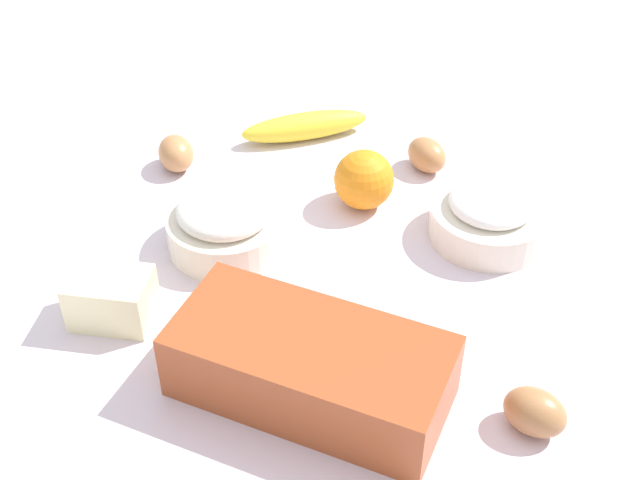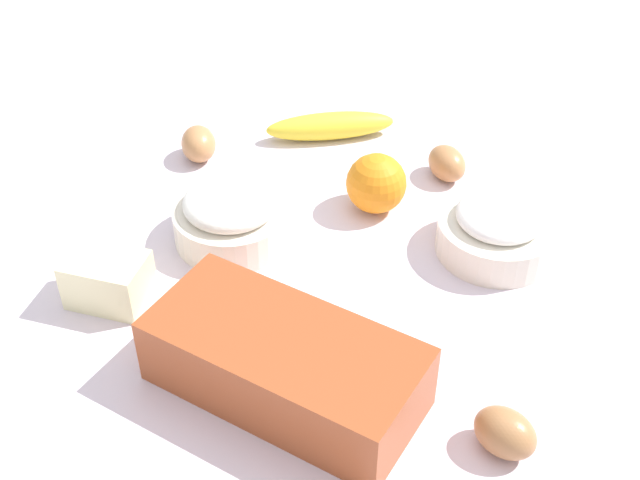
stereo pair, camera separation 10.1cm
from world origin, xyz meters
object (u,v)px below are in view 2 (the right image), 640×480
Objects in this scene: orange_fruit at (376,183)px; sugar_bowl at (498,229)px; egg_loose at (199,144)px; banana at (330,126)px; butter_block at (108,280)px; egg_beside_bowl at (505,433)px; egg_near_butter at (447,163)px; flour_bowl at (231,216)px; loaf_pan at (285,363)px.

sugar_bowl is at bearing 175.10° from orange_fruit.
sugar_bowl is at bearing 178.31° from egg_loose.
banana is 0.20m from egg_loose.
sugar_bowl is 0.47m from butter_block.
egg_near_butter is at bearing -63.76° from egg_beside_bowl.
orange_fruit reaches higher than flour_bowl.
egg_near_butter is (-0.06, -0.11, -0.02)m from orange_fruit.
flour_bowl reaches higher than egg_beside_bowl.
loaf_pan is 0.25m from butter_block.
orange_fruit is 1.24× the size of egg_near_butter.
loaf_pan reaches higher than egg_beside_bowl.
butter_block reaches higher than banana.
sugar_bowl is at bearing 131.36° from egg_near_butter.
banana is (0.30, -0.14, -0.01)m from sugar_bowl.
sugar_bowl is 1.65× the size of butter_block.
orange_fruit is at bearing -78.02° from loaf_pan.
flour_bowl is at bearing 21.95° from sugar_bowl.
flour_bowl is at bearing -22.42° from egg_beside_bowl.
egg_near_butter is at bearing -48.64° from sugar_bowl.
butter_block reaches higher than egg_loose.
banana is 2.39× the size of orange_fruit.
flour_bowl is 0.43m from egg_beside_bowl.
butter_block is 0.49m from egg_near_butter.
banana is at bearing -92.20° from flour_bowl.
egg_beside_bowl is at bearing 132.05° from banana.
egg_beside_bowl is (-0.22, -0.03, -0.02)m from loaf_pan.
sugar_bowl is 1.88× the size of orange_fruit.
banana is 0.43m from butter_block.
egg_loose is at bearing -29.41° from egg_beside_bowl.
egg_near_butter is at bearing -128.95° from flour_bowl.
butter_block is 0.30m from egg_loose.
butter_block is at bearing -2.67° from loaf_pan.
orange_fruit is 0.36m from butter_block.
egg_beside_bowl is (-0.47, 0.01, -0.01)m from butter_block.
flour_bowl is at bearing -42.20° from loaf_pan.
butter_block is at bearing 102.33° from egg_loose.
egg_beside_bowl is at bearing 116.24° from egg_near_butter.
banana is at bearing -45.53° from orange_fruit.
egg_beside_bowl is (-0.26, 0.30, -0.02)m from orange_fruit.
flour_bowl is 2.30× the size of egg_loose.
sugar_bowl is 0.33m from banana.
loaf_pan is 0.34m from sugar_bowl.
sugar_bowl reaches higher than banana.
sugar_bowl is at bearing -158.05° from flour_bowl.
egg_near_butter is at bearing 173.24° from banana.
flour_bowl is 0.20m from orange_fruit.
butter_block is (0.21, 0.30, -0.01)m from orange_fruit.
flour_bowl reaches higher than butter_block.
banana is 0.58m from egg_beside_bowl.
loaf_pan is 0.33m from orange_fruit.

